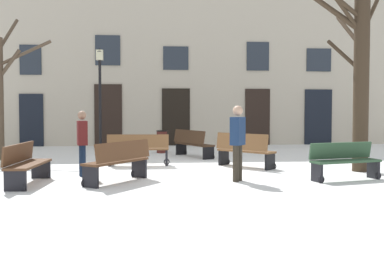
{
  "coord_description": "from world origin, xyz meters",
  "views": [
    {
      "loc": [
        -1.21,
        -11.89,
        1.62
      ],
      "look_at": [
        0.0,
        1.57,
        1.03
      ],
      "focal_mm": 42.69,
      "sensor_mm": 36.0,
      "label": 1
    }
  ],
  "objects_px": {
    "bench_near_center_tree": "(26,164)",
    "litter_bin": "(162,142)",
    "bench_far_corner": "(119,161)",
    "person_crossing_plaza": "(82,141)",
    "bench_facing_shops": "(344,160)",
    "person_near_bench": "(238,139)",
    "bench_back_to_back_left": "(245,150)",
    "bench_back_to_back_right": "(192,143)",
    "tree_foreground": "(359,75)",
    "streetlamp": "(100,89)",
    "bench_near_lamp": "(138,149)"
  },
  "relations": [
    {
      "from": "bench_near_center_tree",
      "to": "litter_bin",
      "type": "bearing_deg",
      "value": -21.22
    },
    {
      "from": "bench_far_corner",
      "to": "person_crossing_plaza",
      "type": "height_order",
      "value": "person_crossing_plaza"
    },
    {
      "from": "bench_facing_shops",
      "to": "bench_near_center_tree",
      "type": "relative_size",
      "value": 0.95
    },
    {
      "from": "litter_bin",
      "to": "bench_near_center_tree",
      "type": "xyz_separation_m",
      "value": [
        -3.04,
        -6.58,
        0.03
      ]
    },
    {
      "from": "litter_bin",
      "to": "person_near_bench",
      "type": "distance_m",
      "value": 6.77
    },
    {
      "from": "bench_far_corner",
      "to": "bench_back_to_back_left",
      "type": "relative_size",
      "value": 1.07
    },
    {
      "from": "bench_facing_shops",
      "to": "litter_bin",
      "type": "bearing_deg",
      "value": 106.52
    },
    {
      "from": "bench_facing_shops",
      "to": "person_crossing_plaza",
      "type": "distance_m",
      "value": 6.09
    },
    {
      "from": "litter_bin",
      "to": "bench_facing_shops",
      "type": "bearing_deg",
      "value": -59.1
    },
    {
      "from": "bench_back_to_back_left",
      "to": "bench_back_to_back_right",
      "type": "bearing_deg",
      "value": -19.58
    },
    {
      "from": "tree_foreground",
      "to": "bench_near_center_tree",
      "type": "relative_size",
      "value": 2.65
    },
    {
      "from": "bench_facing_shops",
      "to": "person_crossing_plaza",
      "type": "xyz_separation_m",
      "value": [
        -5.97,
        1.11,
        0.41
      ]
    },
    {
      "from": "bench_back_to_back_right",
      "to": "bench_far_corner",
      "type": "bearing_deg",
      "value": 130.84
    },
    {
      "from": "bench_far_corner",
      "to": "person_near_bench",
      "type": "height_order",
      "value": "person_near_bench"
    },
    {
      "from": "litter_bin",
      "to": "bench_far_corner",
      "type": "height_order",
      "value": "bench_far_corner"
    },
    {
      "from": "bench_far_corner",
      "to": "streetlamp",
      "type": "bearing_deg",
      "value": -134.01
    },
    {
      "from": "bench_near_lamp",
      "to": "bench_far_corner",
      "type": "bearing_deg",
      "value": 85.81
    },
    {
      "from": "tree_foreground",
      "to": "bench_far_corner",
      "type": "distance_m",
      "value": 6.44
    },
    {
      "from": "person_near_bench",
      "to": "bench_far_corner",
      "type": "bearing_deg",
      "value": 122.56
    },
    {
      "from": "bench_back_to_back_right",
      "to": "bench_back_to_back_left",
      "type": "distance_m",
      "value": 3.0
    },
    {
      "from": "litter_bin",
      "to": "bench_near_center_tree",
      "type": "relative_size",
      "value": 0.45
    },
    {
      "from": "streetlamp",
      "to": "bench_near_center_tree",
      "type": "bearing_deg",
      "value": -97.1
    },
    {
      "from": "bench_near_center_tree",
      "to": "bench_back_to_back_right",
      "type": "bearing_deg",
      "value": -34.88
    },
    {
      "from": "bench_back_to_back_right",
      "to": "person_near_bench",
      "type": "height_order",
      "value": "person_near_bench"
    },
    {
      "from": "bench_facing_shops",
      "to": "person_near_bench",
      "type": "xyz_separation_m",
      "value": [
        -2.44,
        0.03,
        0.49
      ]
    },
    {
      "from": "bench_near_lamp",
      "to": "person_near_bench",
      "type": "height_order",
      "value": "person_near_bench"
    },
    {
      "from": "bench_back_to_back_right",
      "to": "bench_near_lamp",
      "type": "bearing_deg",
      "value": 114.35
    },
    {
      "from": "bench_facing_shops",
      "to": "bench_near_center_tree",
      "type": "distance_m",
      "value": 6.99
    },
    {
      "from": "bench_far_corner",
      "to": "bench_near_center_tree",
      "type": "distance_m",
      "value": 1.94
    },
    {
      "from": "person_crossing_plaza",
      "to": "bench_facing_shops",
      "type": "bearing_deg",
      "value": 65.55
    },
    {
      "from": "bench_facing_shops",
      "to": "bench_far_corner",
      "type": "height_order",
      "value": "bench_far_corner"
    },
    {
      "from": "tree_foreground",
      "to": "bench_back_to_back_right",
      "type": "xyz_separation_m",
      "value": [
        -3.92,
        3.72,
        -2.01
      ]
    },
    {
      "from": "bench_back_to_back_right",
      "to": "bench_back_to_back_left",
      "type": "height_order",
      "value": "bench_back_to_back_left"
    },
    {
      "from": "bench_near_lamp",
      "to": "bench_facing_shops",
      "type": "distance_m",
      "value": 5.55
    },
    {
      "from": "streetlamp",
      "to": "bench_near_center_tree",
      "type": "relative_size",
      "value": 2.07
    },
    {
      "from": "bench_back_to_back_left",
      "to": "bench_near_lamp",
      "type": "bearing_deg",
      "value": 35.05
    },
    {
      "from": "bench_facing_shops",
      "to": "bench_back_to_back_left",
      "type": "xyz_separation_m",
      "value": [
        -1.81,
        2.32,
        0.03
      ]
    },
    {
      "from": "bench_near_center_tree",
      "to": "bench_back_to_back_left",
      "type": "bearing_deg",
      "value": -62.59
    },
    {
      "from": "bench_facing_shops",
      "to": "streetlamp",
      "type": "bearing_deg",
      "value": 118.26
    },
    {
      "from": "bench_near_lamp",
      "to": "bench_back_to_back_left",
      "type": "height_order",
      "value": "bench_back_to_back_left"
    },
    {
      "from": "bench_back_to_back_left",
      "to": "person_near_bench",
      "type": "xyz_separation_m",
      "value": [
        -0.63,
        -2.29,
        0.45
      ]
    },
    {
      "from": "tree_foreground",
      "to": "litter_bin",
      "type": "relative_size",
      "value": 5.95
    },
    {
      "from": "bench_far_corner",
      "to": "person_crossing_plaza",
      "type": "bearing_deg",
      "value": -101.52
    },
    {
      "from": "streetlamp",
      "to": "bench_near_lamp",
      "type": "distance_m",
      "value": 4.41
    },
    {
      "from": "bench_near_lamp",
      "to": "person_crossing_plaza",
      "type": "distance_m",
      "value": 2.27
    },
    {
      "from": "tree_foreground",
      "to": "streetlamp",
      "type": "bearing_deg",
      "value": 143.09
    },
    {
      "from": "person_crossing_plaza",
      "to": "person_near_bench",
      "type": "height_order",
      "value": "person_near_bench"
    },
    {
      "from": "streetlamp",
      "to": "bench_near_lamp",
      "type": "bearing_deg",
      "value": -68.74
    },
    {
      "from": "bench_facing_shops",
      "to": "bench_near_lamp",
      "type": "bearing_deg",
      "value": 133.54
    },
    {
      "from": "bench_facing_shops",
      "to": "bench_near_center_tree",
      "type": "bearing_deg",
      "value": 165.43
    }
  ]
}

